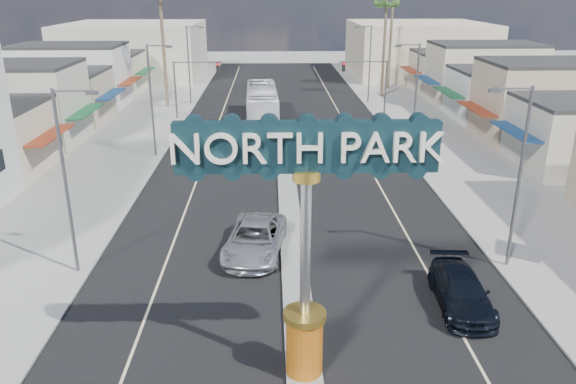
{
  "coord_description": "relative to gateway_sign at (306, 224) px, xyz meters",
  "views": [
    {
      "loc": [
        -1.1,
        -14.72,
        13.15
      ],
      "look_at": [
        -0.33,
        9.94,
        4.11
      ],
      "focal_mm": 35.0,
      "sensor_mm": 36.0,
      "label": 1
    }
  ],
  "objects": [
    {
      "name": "traffic_signal_right",
      "position": [
        9.18,
        42.02,
        -1.65
      ],
      "size": [
        5.09,
        0.45,
        6.0
      ],
      "color": "#47474C",
      "rests_on": "ground"
    },
    {
      "name": "car_parked_left",
      "position": [
        -5.5,
        30.25,
        -5.09
      ],
      "size": [
        1.98,
        4.92,
        1.68
      ],
      "primitive_type": "imported",
      "rotation": [
        0.0,
        0.0,
        0.0
      ],
      "color": "slate",
      "rests_on": "ground"
    },
    {
      "name": "storefront_row_left",
      "position": [
        -24.0,
        41.02,
        -2.93
      ],
      "size": [
        12.0,
        42.0,
        6.0
      ],
      "primitive_type": "cube",
      "color": "beige",
      "rests_on": "ground"
    },
    {
      "name": "ground",
      "position": [
        0.0,
        28.02,
        -5.93
      ],
      "size": [
        160.0,
        160.0,
        0.0
      ],
      "primitive_type": "plane",
      "color": "gray",
      "rests_on": "ground"
    },
    {
      "name": "city_bus",
      "position": [
        -2.0,
        40.95,
        -4.11
      ],
      "size": [
        3.44,
        13.15,
        3.64
      ],
      "primitive_type": "imported",
      "rotation": [
        0.0,
        0.0,
        0.03
      ],
      "color": "white",
      "rests_on": "ground"
    },
    {
      "name": "car_parked_right",
      "position": [
        6.83,
        25.25,
        -5.21
      ],
      "size": [
        1.85,
        4.46,
        1.44
      ],
      "primitive_type": "imported",
      "rotation": [
        0.0,
        0.0,
        0.08
      ],
      "color": "white",
      "rests_on": "ground"
    },
    {
      "name": "traffic_signal_left",
      "position": [
        -9.18,
        42.02,
        -1.65
      ],
      "size": [
        5.09,
        0.45,
        6.0
      ],
      "color": "#47474C",
      "rests_on": "ground"
    },
    {
      "name": "road",
      "position": [
        0.0,
        28.02,
        -5.92
      ],
      "size": [
        20.0,
        120.0,
        0.01
      ],
      "primitive_type": "cube",
      "color": "black",
      "rests_on": "ground"
    },
    {
      "name": "backdrop_far_left",
      "position": [
        -22.0,
        73.02,
        -1.93
      ],
      "size": [
        20.0,
        20.0,
        8.0
      ],
      "primitive_type": "cube",
      "color": "#B7B29E",
      "rests_on": "ground"
    },
    {
      "name": "palm_right_mid",
      "position": [
        13.0,
        54.02,
        4.67
      ],
      "size": [
        2.6,
        2.6,
        12.1
      ],
      "color": "brown",
      "rests_on": "ground"
    },
    {
      "name": "streetlight_r_near",
      "position": [
        10.43,
        8.02,
        -0.86
      ],
      "size": [
        2.03,
        0.22,
        9.0
      ],
      "color": "#47474C",
      "rests_on": "ground"
    },
    {
      "name": "streetlight_l_near",
      "position": [
        -10.43,
        8.02,
        -0.86
      ],
      "size": [
        2.03,
        0.22,
        9.0
      ],
      "color": "#47474C",
      "rests_on": "ground"
    },
    {
      "name": "streetlight_r_mid",
      "position": [
        10.43,
        28.02,
        -0.86
      ],
      "size": [
        2.03,
        0.22,
        9.0
      ],
      "color": "#47474C",
      "rests_on": "ground"
    },
    {
      "name": "gateway_sign",
      "position": [
        0.0,
        0.0,
        0.0
      ],
      "size": [
        8.2,
        1.5,
        9.15
      ],
      "color": "#BD4A0E",
      "rests_on": "median_island"
    },
    {
      "name": "suv_right",
      "position": [
        7.08,
        4.42,
        -5.17
      ],
      "size": [
        2.41,
        5.31,
        1.51
      ],
      "primitive_type": "imported",
      "rotation": [
        0.0,
        0.0,
        -0.06
      ],
      "color": "black",
      "rests_on": "ground"
    },
    {
      "name": "median_island",
      "position": [
        0.0,
        12.02,
        -5.85
      ],
      "size": [
        1.3,
        30.0,
        0.16
      ],
      "primitive_type": "cube",
      "color": "gray",
      "rests_on": "ground"
    },
    {
      "name": "sidewalk_left",
      "position": [
        -14.0,
        28.02,
        -5.87
      ],
      "size": [
        8.0,
        120.0,
        0.12
      ],
      "primitive_type": "cube",
      "color": "gray",
      "rests_on": "ground"
    },
    {
      "name": "streetlight_l_far",
      "position": [
        -10.43,
        50.02,
        -0.86
      ],
      "size": [
        2.03,
        0.22,
        9.0
      ],
      "color": "#47474C",
      "rests_on": "ground"
    },
    {
      "name": "streetlight_r_far",
      "position": [
        10.43,
        50.02,
        -0.86
      ],
      "size": [
        2.03,
        0.22,
        9.0
      ],
      "color": "#47474C",
      "rests_on": "ground"
    },
    {
      "name": "streetlight_l_mid",
      "position": [
        -10.43,
        28.02,
        -0.86
      ],
      "size": [
        2.03,
        0.22,
        9.0
      ],
      "color": "#47474C",
      "rests_on": "ground"
    },
    {
      "name": "sidewalk_right",
      "position": [
        14.0,
        28.02,
        -5.87
      ],
      "size": [
        8.0,
        120.0,
        0.12
      ],
      "primitive_type": "cube",
      "color": "gray",
      "rests_on": "ground"
    },
    {
      "name": "backdrop_far_right",
      "position": [
        22.0,
        73.02,
        -1.93
      ],
      "size": [
        20.0,
        20.0,
        8.0
      ],
      "primitive_type": "cube",
      "color": "beige",
      "rests_on": "ground"
    },
    {
      "name": "suv_left",
      "position": [
        -2.0,
        9.87,
        -5.08
      ],
      "size": [
        3.61,
        6.4,
        1.69
      ],
      "primitive_type": "imported",
      "rotation": [
        0.0,
        0.0,
        -0.14
      ],
      "color": "silver",
      "rests_on": "ground"
    },
    {
      "name": "palm_left_far",
      "position": [
        -13.0,
        48.02,
        5.57
      ],
      "size": [
        2.6,
        2.6,
        13.1
      ],
      "color": "brown",
      "rests_on": "ground"
    },
    {
      "name": "storefront_row_right",
      "position": [
        24.0,
        41.02,
        -2.93
      ],
      "size": [
        12.0,
        42.0,
        6.0
      ],
      "primitive_type": "cube",
      "color": "#B7B29E",
      "rests_on": "ground"
    }
  ]
}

